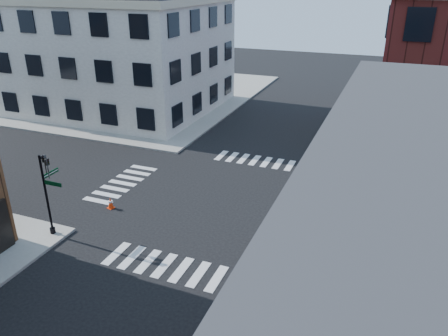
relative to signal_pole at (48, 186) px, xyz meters
name	(u,v)px	position (x,y,z in m)	size (l,w,h in m)	color
ground	(220,201)	(6.72, 6.68, -2.86)	(120.00, 120.00, 0.00)	black
sidewalk_nw	(122,92)	(-14.28, 27.68, -2.78)	(30.00, 30.00, 0.15)	gray
building_nw	(106,53)	(-12.28, 22.68, 2.64)	(22.00, 16.00, 11.00)	beige
tree_near	(369,120)	(14.28, 16.65, 0.30)	(2.69, 2.69, 4.49)	black
tree_far	(374,103)	(14.28, 22.65, 0.02)	(2.43, 2.43, 4.07)	black
signal_pole	(48,186)	(0.00, 0.00, 0.00)	(1.29, 1.24, 4.60)	black
box_truck	(396,239)	(16.75, 3.22, -1.11)	(7.51, 2.61, 3.35)	white
traffic_cone	(111,203)	(1.02, 3.52, -2.53)	(0.46, 0.46, 0.69)	red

